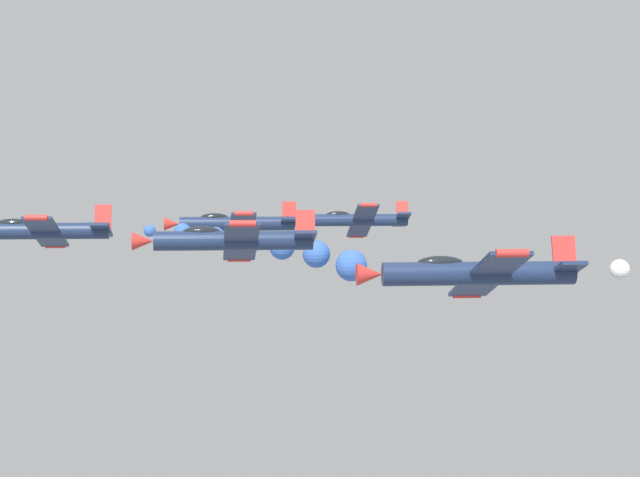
# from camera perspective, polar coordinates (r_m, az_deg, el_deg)

# --- Properties ---
(airplane_lead) EXTENTS (9.33, 10.35, 3.23)m
(airplane_lead) POSITION_cam_1_polar(r_m,az_deg,el_deg) (79.88, -13.55, 0.37)
(airplane_lead) COLOR navy
(smoke_trail_lead) EXTENTS (5.07, 14.57, 3.66)m
(smoke_trail_lead) POSITION_cam_1_polar(r_m,az_deg,el_deg) (77.05, -1.19, -0.68)
(smoke_trail_lead) COLOR blue
(airplane_left_inner) EXTENTS (9.27, 10.35, 3.33)m
(airplane_left_inner) POSITION_cam_1_polar(r_m,az_deg,el_deg) (66.67, -4.37, -0.08)
(airplane_left_inner) COLOR navy
(airplane_right_inner) EXTENTS (9.37, 10.35, 3.14)m
(airplane_right_inner) POSITION_cam_1_polar(r_m,az_deg,el_deg) (92.20, -4.15, 0.74)
(airplane_right_inner) COLOR navy
(airplane_left_outer) EXTENTS (9.23, 10.35, 3.41)m
(airplane_left_outer) POSITION_cam_1_polar(r_m,az_deg,el_deg) (54.73, 7.54, -1.67)
(airplane_left_outer) COLOR navy
(airplane_right_outer) EXTENTS (9.07, 10.35, 3.71)m
(airplane_right_outer) POSITION_cam_1_polar(r_m,az_deg,el_deg) (105.99, 1.76, 0.92)
(airplane_right_outer) COLOR navy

